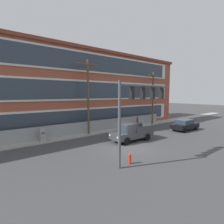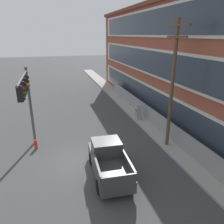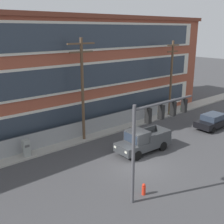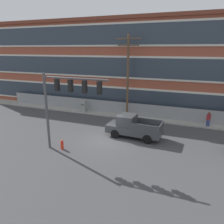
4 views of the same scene
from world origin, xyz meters
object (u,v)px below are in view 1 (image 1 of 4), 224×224
pickup_truck_dark_grey (131,132)px  utility_pole_near_corner (88,94)px  sedan_black (185,125)px  pedestrian_near_cabinet (137,121)px  utility_pole_midblock (153,96)px  traffic_signal_mast (138,103)px  fire_hydrant (130,159)px  electrical_cabinet (43,136)px

pickup_truck_dark_grey → utility_pole_near_corner: size_ratio=0.54×
sedan_black → utility_pole_near_corner: size_ratio=0.50×
sedan_black → pedestrian_near_cabinet: 6.90m
sedan_black → utility_pole_midblock: utility_pole_midblock is taller
pickup_truck_dark_grey → utility_pole_near_corner: bearing=113.0°
traffic_signal_mast → sedan_black: bearing=15.9°
traffic_signal_mast → utility_pole_midblock: 17.05m
traffic_signal_mast → pickup_truck_dark_grey: (3.91, 4.66, -3.60)m
fire_hydrant → pedestrian_near_cabinet: bearing=41.3°
utility_pole_near_corner → pedestrian_near_cabinet: 9.74m
traffic_signal_mast → utility_pole_near_corner: 10.16m
pedestrian_near_cabinet → utility_pole_midblock: bearing=-1.2°
pickup_truck_dark_grey → utility_pole_near_corner: 7.20m
pickup_truck_dark_grey → utility_pole_midblock: 11.92m
utility_pole_midblock → electrical_cabinet: utility_pole_midblock is taller
pedestrian_near_cabinet → traffic_signal_mast: bearing=-136.5°
traffic_signal_mast → sedan_black: 15.06m
traffic_signal_mast → utility_pole_midblock: (13.95, 9.80, 0.25)m
utility_pole_near_corner → electrical_cabinet: size_ratio=5.94×
pickup_truck_dark_grey → utility_pole_midblock: (10.04, 5.13, 3.85)m
traffic_signal_mast → utility_pole_near_corner: bearing=80.7°
utility_pole_near_corner → electrical_cabinet: bearing=-179.0°
pickup_truck_dark_grey → utility_pole_near_corner: (-2.27, 5.34, 4.26)m
utility_pole_near_corner → fire_hydrant: utility_pole_near_corner is taller
pickup_truck_dark_grey → electrical_cabinet: bearing=146.7°
pickup_truck_dark_grey → sedan_black: 10.14m
sedan_black → pedestrian_near_cabinet: size_ratio=2.75×
pickup_truck_dark_grey → utility_pole_midblock: size_ratio=0.58×
utility_pole_near_corner → fire_hydrant: size_ratio=12.02×
traffic_signal_mast → utility_pole_near_corner: utility_pole_near_corner is taller
electrical_cabinet → pedestrian_near_cabinet: size_ratio=0.93×
pickup_truck_dark_grey → traffic_signal_mast: bearing=-130.0°
traffic_signal_mast → sedan_black: traffic_signal_mast is taller
sedan_black → fire_hydrant: size_ratio=5.95×
utility_pole_near_corner → pedestrian_near_cabinet: utility_pole_near_corner is taller
electrical_cabinet → pedestrian_near_cabinet: (14.46, -0.03, 0.18)m
electrical_cabinet → utility_pole_midblock: bearing=-0.3°
utility_pole_midblock → pedestrian_near_cabinet: bearing=178.8°
traffic_signal_mast → pickup_truck_dark_grey: bearing=50.0°
utility_pole_near_corner → fire_hydrant: 11.25m
sedan_black → utility_pole_near_corner: 14.46m
electrical_cabinet → fire_hydrant: electrical_cabinet is taller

